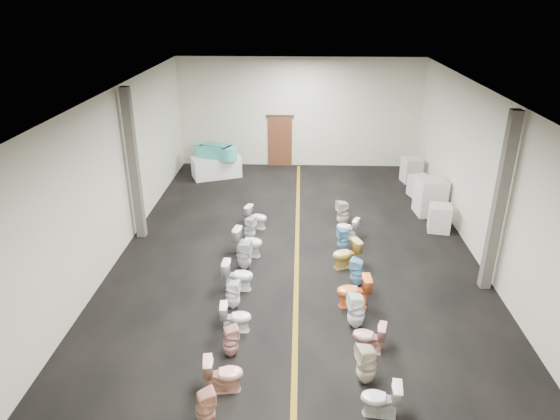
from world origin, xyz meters
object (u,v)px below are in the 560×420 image
Objects in this scene: appliance_crate_c at (419,186)px; toilet_left_8 at (248,242)px; display_table at (216,167)px; toilet_right_4 at (356,310)px; toilet_right_1 at (381,399)px; toilet_left_5 at (233,295)px; toilet_left_9 at (250,228)px; toilet_left_3 at (231,341)px; toilet_right_2 at (367,364)px; toilet_right_10 at (343,213)px; toilet_left_10 at (257,217)px; toilet_left_1 at (205,408)px; toilet_left_4 at (236,317)px; appliance_crate_b at (430,196)px; toilet_right_5 at (353,291)px; toilet_left_7 at (244,255)px; appliance_crate_a at (440,218)px; toilet_left_2 at (224,374)px; bathtub at (216,151)px; toilet_right_7 at (346,254)px; toilet_right_3 at (369,337)px; toilet_left_6 at (238,275)px; toilet_right_8 at (343,240)px; toilet_right_6 at (357,272)px; appliance_crate_d at (411,170)px; toilet_right_9 at (347,228)px.

toilet_left_8 is at bearing -140.81° from appliance_crate_c.
toilet_right_4 is (4.63, -9.69, 0.02)m from display_table.
toilet_right_1 is at bearing -68.51° from display_table.
toilet_left_9 reaches higher than toilet_left_5.
toilet_right_4 is at bearing -89.77° from toilet_left_3.
toilet_right_2 is 6.97m from toilet_right_10.
toilet_left_10 is 2.73m from toilet_right_10.
toilet_left_1 is 0.89× the size of toilet_left_8.
toilet_left_5 reaches higher than toilet_left_3.
toilet_left_5 is at bearing 7.39° from toilet_left_4.
appliance_crate_b is 1.52× the size of toilet_right_5.
toilet_left_7 is at bearing -145.90° from appliance_crate_b.
toilet_left_8 is 0.95m from toilet_left_9.
toilet_left_1 is at bearing -83.46° from toilet_right_2.
toilet_left_5 is 1.81m from toilet_left_7.
appliance_crate_a is 6.06m from toilet_left_8.
appliance_crate_b reaches higher than appliance_crate_c.
bathtub is at bearing 0.70° from toilet_left_2.
bathtub is 2.13× the size of toilet_left_8.
toilet_left_4 is 6.13m from toilet_right_10.
toilet_left_2 is 1.00× the size of toilet_left_5.
appliance_crate_a is 1.07× the size of toilet_right_7.
toilet_right_4 is (2.62, -5.01, 0.07)m from toilet_left_10.
toilet_right_7 is at bearing -162.24° from toilet_right_3.
display_table is 2.53× the size of toilet_left_2.
display_table is at bearing 0.70° from toilet_left_2.
toilet_left_5 is 0.96× the size of toilet_left_6.
toilet_left_5 is 2.59m from toilet_left_8.
toilet_left_1 is at bearing -55.23° from toilet_right_4.
toilet_left_6 is at bearing -175.14° from toilet_left_7.
toilet_right_4 reaches higher than toilet_left_4.
toilet_left_4 is (0.01, 1.79, -0.02)m from toilet_left_2.
toilet_right_7 reaches higher than toilet_left_5.
toilet_left_2 reaches higher than toilet_right_8.
appliance_crate_b reaches higher than display_table.
toilet_left_7 is (-0.10, 2.65, 0.07)m from toilet_left_4.
toilet_left_10 is at bearing -106.54° from toilet_right_10.
appliance_crate_a reaches higher than toilet_left_2.
bathtub reaches higher than appliance_crate_b.
toilet_right_4 is at bearing -40.69° from bathtub.
toilet_right_2 is (4.65, -11.41, 0.01)m from display_table.
toilet_left_7 is at bearing -106.99° from toilet_right_7.
toilet_right_6 is (2.95, -2.43, 0.00)m from toilet_left_9.
toilet_left_9 is 1.06× the size of toilet_left_10.
toilet_right_4 is at bearing -129.90° from toilet_left_8.
display_table is 7.51m from toilet_left_7.
toilet_right_7 is (-0.20, 0.92, 0.01)m from toilet_right_6.
appliance_crate_b reaches higher than toilet_right_6.
toilet_right_1 is (-2.89, -11.95, -0.12)m from appliance_crate_d.
toilet_right_9 is (-2.90, -1.97, -0.27)m from appliance_crate_b.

